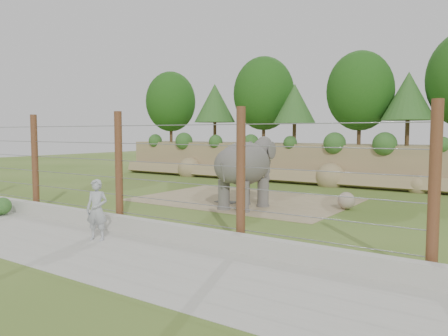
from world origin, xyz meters
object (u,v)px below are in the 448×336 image
Objects in this scene: barrier_fence at (119,169)px; zookeeper at (97,210)px; elephant at (244,174)px; stone_ball at (346,201)px.

barrier_fence is 10.91× the size of zookeeper.
elephant is 5.76m from barrier_fence.
elephant is 7.34m from zookeeper.
zookeeper is at bearing -94.34° from elephant.
elephant reaches higher than zookeeper.
stone_ball is at bearing 54.29° from barrier_fence.
zookeeper is (1.00, -1.81, -1.06)m from barrier_fence.
barrier_fence is at bearing 96.95° from zookeeper.
elephant is 0.18× the size of barrier_fence.
elephant is at bearing 62.25° from zookeeper.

